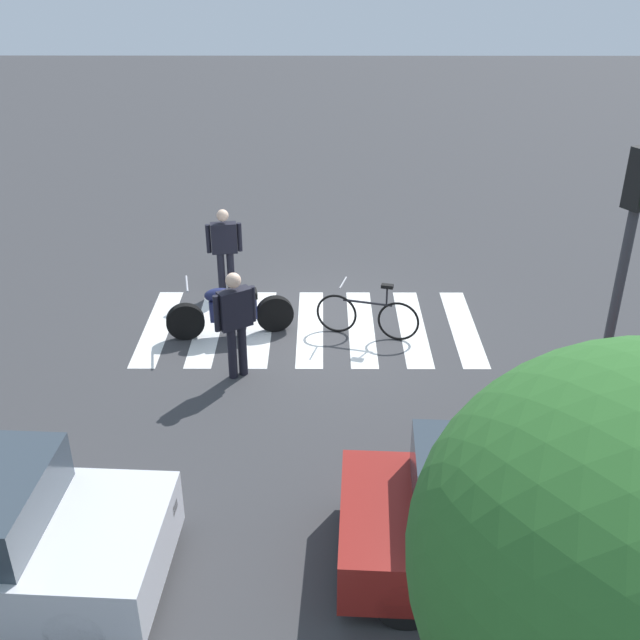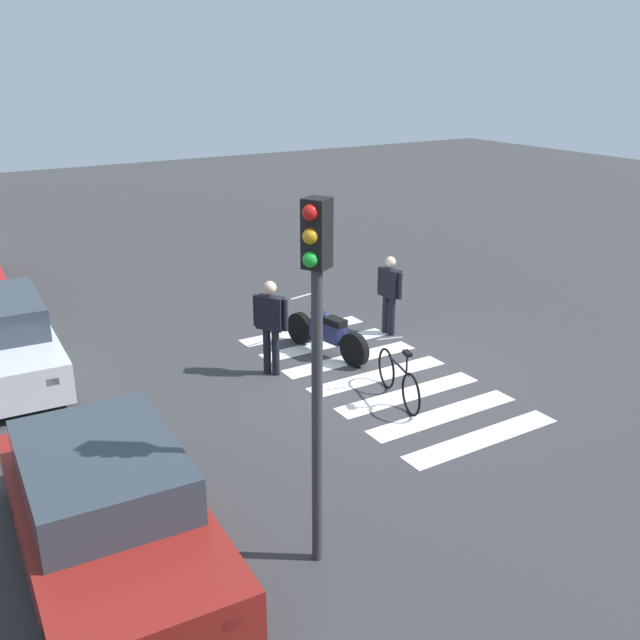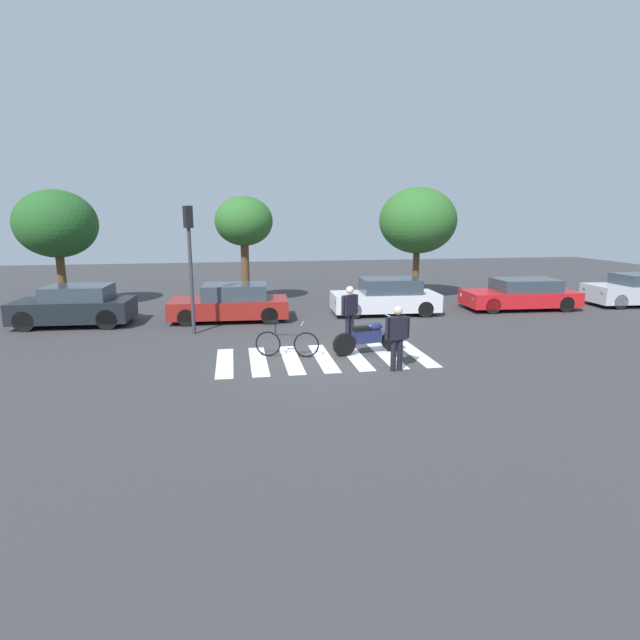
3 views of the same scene
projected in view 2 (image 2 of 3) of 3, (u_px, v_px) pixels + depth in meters
ground_plane at (378, 376)px, 13.14m from camera, size 60.00×60.00×0.00m
police_motorcycle at (327, 332)px, 13.94m from camera, size 2.17×0.72×1.04m
leaning_bicycle at (398, 379)px, 12.07m from camera, size 1.75×0.60×1.02m
officer_on_foot at (389, 290)px, 14.83m from camera, size 0.66×0.27×1.67m
officer_by_motorcycle at (271, 321)px, 12.89m from camera, size 0.60×0.44×1.77m
crosswalk_stripes at (378, 376)px, 13.14m from camera, size 5.85×2.82×0.01m
car_maroon_wagon at (108, 510)px, 8.13m from camera, size 4.45×2.11×1.37m
traffic_light_pole at (316, 332)px, 7.38m from camera, size 0.33×0.36×4.19m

